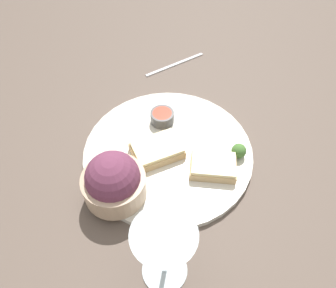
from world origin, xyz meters
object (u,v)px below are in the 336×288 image
(wine_glass, at_px, (164,246))
(fork, at_px, (175,64))
(cheese_toast_far, at_px, (213,166))
(sauce_ramekin, at_px, (162,117))
(salad_bowl, at_px, (114,181))
(cheese_toast_near, at_px, (156,149))

(wine_glass, relative_size, fork, 0.80)
(wine_glass, distance_m, fork, 0.57)
(cheese_toast_far, bearing_deg, sauce_ramekin, 104.25)
(sauce_ramekin, relative_size, fork, 0.29)
(sauce_ramekin, bearing_deg, fork, 58.46)
(sauce_ramekin, bearing_deg, salad_bowl, -138.22)
(sauce_ramekin, xyz_separation_m, cheese_toast_far, (0.04, -0.16, -0.00))
(salad_bowl, height_order, wine_glass, wine_glass)
(cheese_toast_far, xyz_separation_m, wine_glass, (-0.17, -0.14, 0.08))
(salad_bowl, distance_m, cheese_toast_near, 0.13)
(cheese_toast_far, bearing_deg, salad_bowl, 172.19)
(cheese_toast_far, bearing_deg, fork, 77.88)
(fork, bearing_deg, wine_glass, -115.89)
(salad_bowl, bearing_deg, wine_glass, -79.87)
(cheese_toast_near, height_order, fork, cheese_toast_near)
(salad_bowl, height_order, cheese_toast_far, salad_bowl)
(salad_bowl, relative_size, wine_glass, 0.82)
(salad_bowl, distance_m, sauce_ramekin, 0.21)
(cheese_toast_near, relative_size, fork, 0.56)
(cheese_toast_far, height_order, fork, cheese_toast_far)
(salad_bowl, bearing_deg, sauce_ramekin, 41.78)
(cheese_toast_far, relative_size, fork, 0.61)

